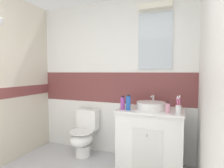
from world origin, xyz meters
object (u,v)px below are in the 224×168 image
sink_basin (151,105)px  soap_dispenser (168,108)px  toothbrush_cup (178,109)px  mouthwash_bottle (128,103)px  shampoo_bottle_tall (123,103)px  toilet (84,134)px

sink_basin → soap_dispenser: (0.24, -0.16, 0.01)m
toothbrush_cup → mouthwash_bottle: toothbrush_cup is taller
toothbrush_cup → shampoo_bottle_tall: bearing=179.6°
toilet → sink_basin: bearing=-2.3°
sink_basin → toothbrush_cup: toothbrush_cup is taller
toothbrush_cup → soap_dispenser: size_ratio=1.45×
toilet → mouthwash_bottle: size_ratio=3.61×
soap_dispenser → mouthwash_bottle: mouthwash_bottle is taller
soap_dispenser → mouthwash_bottle: bearing=-177.6°
sink_basin → toothbrush_cup: 0.40m
sink_basin → shampoo_bottle_tall: bearing=-154.1°
sink_basin → mouthwash_bottle: bearing=-145.2°
toilet → mouthwash_bottle: 1.04m
shampoo_bottle_tall → mouthwash_bottle: bearing=-10.2°
toilet → shampoo_bottle_tall: shampoo_bottle_tall is taller
mouthwash_bottle → shampoo_bottle_tall: size_ratio=1.11×
toothbrush_cup → soap_dispenser: toothbrush_cup is taller
toilet → shampoo_bottle_tall: size_ratio=3.99×
mouthwash_bottle → shampoo_bottle_tall: bearing=169.8°
toilet → soap_dispenser: soap_dispenser is taller
sink_basin → shampoo_bottle_tall: shampoo_bottle_tall is taller
soap_dispenser → shampoo_bottle_tall: bearing=-179.4°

